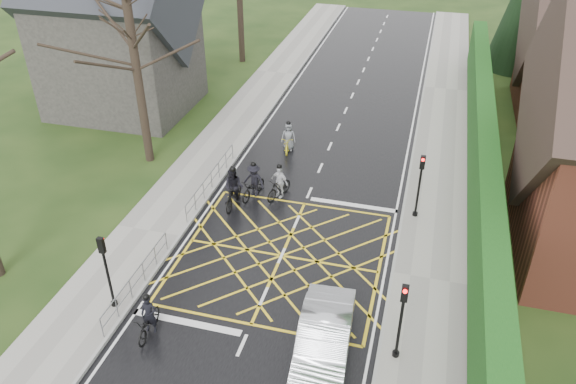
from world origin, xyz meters
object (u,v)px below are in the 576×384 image
at_px(cyclist_mid, 254,184).
at_px(car, 323,342).
at_px(cyclist_back, 234,191).
at_px(cyclist_rear, 149,320).
at_px(cyclist_front, 279,185).
at_px(cyclist_lead, 288,140).

bearing_deg(cyclist_mid, car, -45.47).
bearing_deg(cyclist_back, cyclist_rear, -91.62).
height_order(cyclist_back, car, cyclist_back).
bearing_deg(cyclist_rear, cyclist_front, 74.04).
height_order(cyclist_front, cyclist_lead, cyclist_front).
distance_m(cyclist_back, car, 9.86).
relative_size(cyclist_mid, cyclist_front, 1.10).
height_order(cyclist_back, cyclist_mid, cyclist_back).
xyz_separation_m(cyclist_front, cyclist_lead, (-0.81, 4.68, -0.05)).
bearing_deg(cyclist_front, cyclist_mid, -146.51).
height_order(cyclist_rear, car, cyclist_rear).
distance_m(cyclist_rear, cyclist_back, 8.29).
distance_m(cyclist_rear, cyclist_mid, 9.33).
relative_size(cyclist_front, car, 0.38).
bearing_deg(cyclist_front, car, -43.63).
xyz_separation_m(cyclist_rear, car, (6.05, 0.41, 0.24)).
xyz_separation_m(cyclist_back, car, (5.93, -7.88, 0.00)).
distance_m(cyclist_rear, car, 6.07).
height_order(cyclist_mid, car, cyclist_mid).
height_order(cyclist_rear, cyclist_back, cyclist_back).
distance_m(cyclist_back, cyclist_mid, 1.20).
relative_size(cyclist_front, cyclist_lead, 0.98).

